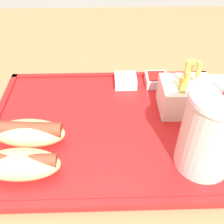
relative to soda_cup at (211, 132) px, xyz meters
name	(u,v)px	position (x,y,z in m)	size (l,w,h in m)	color
dining_table	(95,216)	(0.19, -0.11, -0.46)	(1.39, 1.20, 0.77)	olive
food_tray	(112,126)	(0.14, -0.09, -0.07)	(0.45, 0.33, 0.01)	red
soda_cup	(211,132)	(0.00, 0.00, 0.00)	(0.09, 0.09, 0.17)	silver
hot_dog_far	(20,164)	(0.28, 0.01, -0.05)	(0.12, 0.06, 0.04)	#DBB270
hot_dog_near	(29,132)	(0.28, -0.05, -0.05)	(0.13, 0.06, 0.04)	#DBB270
fries_carton	(185,96)	(0.00, -0.13, -0.04)	(0.09, 0.08, 0.11)	silver
sauce_cup_mayo	(126,80)	(0.11, -0.22, -0.06)	(0.05, 0.05, 0.02)	silver
sauce_cup_ketchup	(156,80)	(0.04, -0.22, -0.06)	(0.05, 0.05, 0.02)	silver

